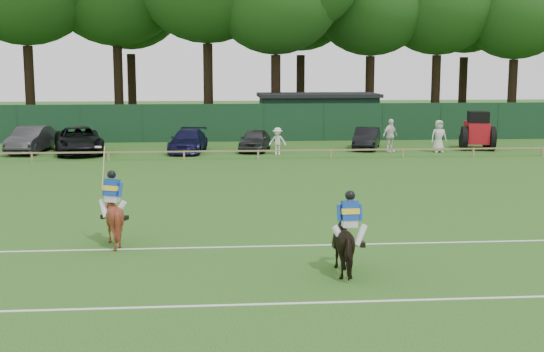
{
  "coord_description": "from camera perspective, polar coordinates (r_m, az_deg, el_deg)",
  "views": [
    {
      "loc": [
        -1.51,
        -21.03,
        5.16
      ],
      "look_at": [
        0.5,
        3.0,
        1.4
      ],
      "focal_mm": 48.0,
      "sensor_mm": 36.0,
      "label": 1
    }
  ],
  "objects": [
    {
      "name": "spectator_left",
      "position": [
        41.29,
        0.44,
        2.76
      ],
      "size": [
        1.08,
        0.74,
        1.54
      ],
      "primitive_type": "imported",
      "rotation": [
        0.0,
        0.0,
        -0.18
      ],
      "color": "silver",
      "rests_on": "ground"
    },
    {
      "name": "rider_dark",
      "position": [
        17.89,
        6.13,
        -3.19
      ],
      "size": [
        0.94,
        0.38,
        1.41
      ],
      "rotation": [
        0.0,
        0.0,
        3.18
      ],
      "color": "silver",
      "rests_on": "ground"
    },
    {
      "name": "ground",
      "position": [
        21.7,
        -0.66,
        -4.89
      ],
      "size": [
        160.0,
        160.0,
        0.0
      ],
      "primitive_type": "plane",
      "color": "#1E4C14",
      "rests_on": "ground"
    },
    {
      "name": "suv_black",
      "position": [
        43.15,
        -14.92,
        2.71
      ],
      "size": [
        3.73,
        5.93,
        1.53
      ],
      "primitive_type": "imported",
      "rotation": [
        0.0,
        0.0,
        0.23
      ],
      "color": "black",
      "rests_on": "ground"
    },
    {
      "name": "tree_row",
      "position": [
        56.37,
        -1.19,
        3.61
      ],
      "size": [
        96.0,
        12.0,
        21.0
      ],
      "primitive_type": null,
      "color": "#26561C",
      "rests_on": "ground"
    },
    {
      "name": "sedan_navy",
      "position": [
        42.66,
        -6.59,
        2.75
      ],
      "size": [
        2.43,
        4.77,
        1.33
      ],
      "primitive_type": "imported",
      "rotation": [
        0.0,
        0.0,
        -0.13
      ],
      "color": "#12123A",
      "rests_on": "ground"
    },
    {
      "name": "estate_black",
      "position": [
        44.38,
        7.43,
        2.95
      ],
      "size": [
        2.47,
        4.16,
        1.3
      ],
      "primitive_type": "imported",
      "rotation": [
        0.0,
        0.0,
        -0.3
      ],
      "color": "black",
      "rests_on": "ground"
    },
    {
      "name": "horse_dark",
      "position": [
        18.06,
        6.08,
        -5.33
      ],
      "size": [
        0.88,
        1.8,
        1.49
      ],
      "primitive_type": "imported",
      "rotation": [
        0.0,
        0.0,
        3.18
      ],
      "color": "black",
      "rests_on": "ground"
    },
    {
      "name": "hatch_grey",
      "position": [
        42.95,
        -1.35,
        2.83
      ],
      "size": [
        2.32,
        4.07,
        1.31
      ],
      "primitive_type": "imported",
      "rotation": [
        0.0,
        0.0,
        -0.21
      ],
      "color": "#313033",
      "rests_on": "ground"
    },
    {
      "name": "rider_chestnut",
      "position": [
        21.15,
        -12.45,
        -1.28
      ],
      "size": [
        0.89,
        0.79,
        2.05
      ],
      "rotation": [
        0.0,
        0.0,
        2.68
      ],
      "color": "silver",
      "rests_on": "ground"
    },
    {
      "name": "perimeter_fence",
      "position": [
        48.21,
        -2.98,
        4.2
      ],
      "size": [
        92.08,
        0.08,
        2.5
      ],
      "color": "#14351E",
      "rests_on": "ground"
    },
    {
      "name": "pitch_rail",
      "position": [
        39.34,
        -2.55,
        1.97
      ],
      "size": [
        62.1,
        0.1,
        0.5
      ],
      "color": "#997F5B",
      "rests_on": "ground"
    },
    {
      "name": "pitch_lines",
      "position": [
        18.33,
        0.14,
        -7.46
      ],
      "size": [
        60.0,
        5.1,
        0.01
      ],
      "color": "silver",
      "rests_on": "ground"
    },
    {
      "name": "sedan_grey",
      "position": [
        44.45,
        -18.38,
        2.73
      ],
      "size": [
        2.11,
        4.78,
        1.53
      ],
      "primitive_type": "imported",
      "rotation": [
        0.0,
        0.0,
        -0.11
      ],
      "color": "#303033",
      "rests_on": "ground"
    },
    {
      "name": "utility_shed",
      "position": [
        51.7,
        3.6,
        4.82
      ],
      "size": [
        8.4,
        4.4,
        3.04
      ],
      "color": "#14331E",
      "rests_on": "ground"
    },
    {
      "name": "horse_chestnut",
      "position": [
        21.3,
        -12.36,
        -3.19
      ],
      "size": [
        1.77,
        1.84,
        1.57
      ],
      "primitive_type": "imported",
      "rotation": [
        0.0,
        0.0,
        2.68
      ],
      "color": "maroon",
      "rests_on": "ground"
    },
    {
      "name": "spectator_mid",
      "position": [
        42.91,
        9.25,
        3.15
      ],
      "size": [
        1.22,
        1.03,
        1.95
      ],
      "primitive_type": "imported",
      "rotation": [
        0.0,
        0.0,
        0.58
      ],
      "color": "white",
      "rests_on": "ground"
    },
    {
      "name": "tractor",
      "position": [
        45.46,
        15.79,
        3.39
      ],
      "size": [
        2.36,
        3.06,
        2.31
      ],
      "rotation": [
        0.0,
        0.0,
        -0.21
      ],
      "color": "#AC0F19",
      "rests_on": "ground"
    },
    {
      "name": "spectator_right",
      "position": [
        43.39,
        12.95,
        3.06
      ],
      "size": [
        0.95,
        0.65,
        1.89
      ],
      "primitive_type": "imported",
      "rotation": [
        0.0,
        0.0,
        0.05
      ],
      "color": "beige",
      "rests_on": "ground"
    }
  ]
}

